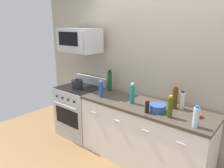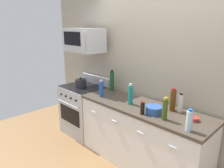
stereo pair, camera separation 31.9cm
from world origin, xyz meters
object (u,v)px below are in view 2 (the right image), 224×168
at_px(bowl_blue_mixing, 154,110).
at_px(bottle_wine_green, 112,81).
at_px(microwave, 84,40).
at_px(bottle_sparkling_teal, 130,94).
at_px(bottle_vinegar_white, 180,103).
at_px(bowl_red_small, 194,119).
at_px(bottle_olive_oil, 165,109).
at_px(stockpot, 81,83).
at_px(bottle_water_clear, 189,121).
at_px(bottle_wine_amber, 173,100).
at_px(bottle_soda_blue, 101,89).
at_px(range_oven, 84,109).
at_px(bottle_soy_sauce_dark, 143,108).

bearing_deg(bowl_blue_mixing, bottle_wine_green, 163.83).
bearing_deg(microwave, bottle_sparkling_teal, -5.18).
height_order(bottle_wine_green, bottle_vinegar_white, bottle_wine_green).
height_order(bottle_vinegar_white, bottle_sparkling_teal, bottle_sparkling_teal).
xyz_separation_m(bottle_vinegar_white, bowl_red_small, (0.25, -0.13, -0.10)).
height_order(microwave, bottle_olive_oil, microwave).
bearing_deg(stockpot, bottle_water_clear, -4.45).
distance_m(bottle_wine_green, bowl_red_small, 1.54).
bearing_deg(bottle_wine_amber, bottle_vinegar_white, 24.83).
distance_m(bottle_wine_amber, bowl_blue_mixing, 0.29).
distance_m(microwave, bowl_red_small, 2.22).
height_order(bottle_soda_blue, bottle_water_clear, bottle_soda_blue).
bearing_deg(bottle_olive_oil, bowl_red_small, 40.31).
height_order(range_oven, bottle_soda_blue, bottle_soda_blue).
relative_size(bottle_soy_sauce_dark, bowl_red_small, 1.50).
distance_m(bottle_vinegar_white, bottle_sparkling_teal, 0.68).
distance_m(bottle_vinegar_white, bowl_blue_mixing, 0.36).
bearing_deg(range_oven, bottle_soda_blue, -11.97).
height_order(microwave, bottle_sparkling_teal, microwave).
relative_size(bottle_wine_amber, bowl_red_small, 2.73).
distance_m(bottle_vinegar_white, bottle_olive_oil, 0.35).
distance_m(bottle_water_clear, bottle_olive_oil, 0.33).
relative_size(bottle_soy_sauce_dark, bottle_water_clear, 0.69).
height_order(microwave, bottle_soda_blue, microwave).
distance_m(bottle_vinegar_white, stockpot, 1.83).
bearing_deg(bottle_soy_sauce_dark, bottle_vinegar_white, 54.64).
xyz_separation_m(range_oven, bowl_blue_mixing, (1.61, -0.10, 0.50)).
distance_m(bottle_soda_blue, stockpot, 0.66).
relative_size(bottle_soda_blue, bottle_wine_amber, 0.87).
xyz_separation_m(range_oven, bottle_olive_oil, (1.80, -0.17, 0.58)).
distance_m(range_oven, stockpot, 0.53).
distance_m(bottle_wine_amber, bottle_olive_oil, 0.32).
xyz_separation_m(bottle_soda_blue, bottle_water_clear, (1.48, -0.08, -0.01)).
relative_size(bottle_soda_blue, bottle_vinegar_white, 1.07).
height_order(bottle_wine_green, bottle_sparkling_teal, bottle_wine_green).
height_order(range_oven, bowl_blue_mixing, range_oven).
xyz_separation_m(range_oven, microwave, (0.00, 0.04, 1.28)).
bearing_deg(microwave, bottle_water_clear, -7.06).
bearing_deg(bottle_olive_oil, bottle_soy_sauce_dark, -168.40).
bearing_deg(bowl_blue_mixing, microwave, 174.85).
relative_size(bottle_wine_green, bottle_vinegar_white, 1.41).
height_order(bottle_wine_amber, stockpot, bottle_wine_amber).
relative_size(bottle_sparkling_teal, stockpot, 1.48).
relative_size(bottle_soda_blue, bottle_water_clear, 1.08).
relative_size(bottle_soda_blue, bottle_olive_oil, 0.96).
relative_size(bottle_sparkling_teal, bowl_red_small, 2.67).
xyz_separation_m(bottle_wine_amber, bottle_vinegar_white, (0.09, 0.04, -0.03)).
bearing_deg(range_oven, bowl_red_small, 1.57).
bearing_deg(bottle_wine_amber, microwave, -176.66).
xyz_separation_m(microwave, bottle_vinegar_white, (1.81, 0.14, -0.71)).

